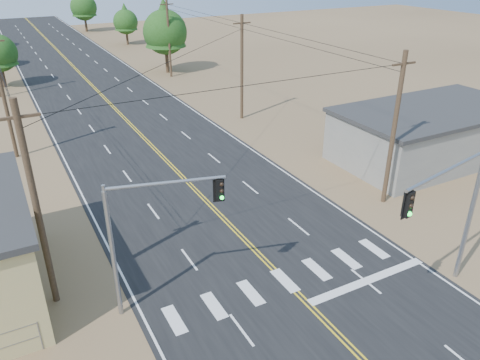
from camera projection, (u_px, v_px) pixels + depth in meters
road at (148, 142)px, 41.26m from camera, size 15.00×200.00×0.02m
building_right at (430, 134)px, 37.39m from camera, size 15.00×8.00×4.00m
utility_pole_left_near at (37, 207)px, 20.30m from camera, size 1.80×0.30×10.00m
utility_pole_left_mid at (3, 96)px, 36.14m from camera, size 1.80×0.30×10.00m
utility_pole_right_near at (394, 129)px, 29.24m from camera, size 1.80×0.30×10.00m
utility_pole_right_mid at (242, 67)px, 45.08m from camera, size 1.80×0.30×10.00m
utility_pole_right_far at (169, 38)px, 60.91m from camera, size 1.80×0.30×10.00m
signal_mast_left at (144, 227)px, 20.06m from camera, size 4.99×1.58×6.65m
signal_mast_right at (456, 204)px, 20.98m from camera, size 6.37×1.55×7.22m
tree_right_near at (165, 27)px, 62.74m from camera, size 5.92×5.92×9.86m
tree_right_mid at (125, 19)px, 83.28m from camera, size 4.31×4.31×7.19m
tree_right_far at (83, 4)px, 96.79m from camera, size 5.33×5.33×8.88m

